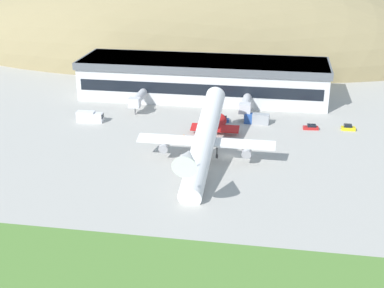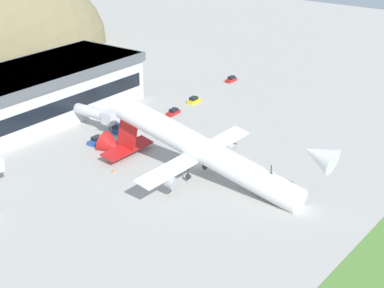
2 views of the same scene
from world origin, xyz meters
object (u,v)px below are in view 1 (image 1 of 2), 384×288
Objects in this scene: service_car_0 at (348,128)px; traffic_cone_0 at (184,135)px; service_car_2 at (222,119)px; box_truck at (90,117)px; jetway_0 at (138,99)px; fuel_truck at (257,119)px; service_car_3 at (311,127)px; terminal_building at (203,76)px; jetway_1 at (246,104)px; cargo_airplane at (205,139)px.

service_car_0 reaches higher than traffic_cone_0.
service_car_2 is 0.54× the size of box_truck.
jetway_0 is 21.28× the size of traffic_cone_0.
fuel_truck is at bearing 177.31° from service_car_0.
jetway_0 reaches higher than service_car_3.
service_car_3 reaches higher than traffic_cone_0.
service_car_2 is (-35.56, 1.08, -0.00)m from service_car_0.
terminal_building is at bearing 45.48° from box_truck.
jetway_0 is 3.20× the size of service_car_0.
terminal_building is at bearing 130.91° from jetway_1.
service_car_0 is at bearing 4.10° from box_truck.
jetway_1 is at bearing 78.32° from cargo_airplane.
box_truck reaches higher than service_car_2.
jetway_1 reaches higher than service_car_3.
jetway_0 is 25.95m from traffic_cone_0.
service_car_0 is at bearing 38.02° from cargo_airplane.
jetway_1 is at bearing -0.07° from jetway_0.
service_car_3 is at bearing -174.00° from service_car_0.
cargo_airplane reaches higher than service_car_2.
terminal_building is 139.78× the size of traffic_cone_0.
traffic_cone_0 is (-19.04, -13.25, -1.17)m from fuel_truck.
terminal_building is 1.48× the size of cargo_airplane.
cargo_airplane is (-7.23, -34.96, 1.95)m from jetway_1.
traffic_cone_0 is (-8.10, 16.42, -5.66)m from cargo_airplane.
fuel_truck is 12.48× the size of traffic_cone_0.
jetway_1 is 8.99m from service_car_2.
cargo_airplane reaches higher than jetway_1.
service_car_3 is (18.96, -7.56, -3.40)m from jetway_1.
service_car_3 is 15.44m from fuel_truck.
box_truck reaches higher than service_car_3.
jetway_1 is 1.71× the size of fuel_truck.
cargo_airplane reaches higher than service_car_0.
box_truck reaches higher than service_car_0.
jetway_1 is 20.69m from service_car_3.
box_truck is (-37.23, 23.20, -4.45)m from cargo_airplane.
cargo_airplane is at bearing -101.68° from jetway_1.
jetway_1 is at bearing 158.25° from service_car_3.
box_truck is (-63.42, -4.21, 0.90)m from service_car_3.
service_car_0 is at bearing -2.69° from fuel_truck.
service_car_0 is 0.53× the size of fuel_truck.
terminal_building reaches higher than service_car_0.
terminal_building is 19.27× the size of service_car_2.
jetway_1 is at bearing 125.02° from fuel_truck.
jetway_0 is at bearing 171.69° from service_car_3.
fuel_truck is (10.94, 29.67, -4.49)m from cargo_airplane.
terminal_building is 53.39m from cargo_airplane.
cargo_airplane is (25.83, -35.00, 1.95)m from jetway_0.
terminal_building reaches higher than jetway_0.
terminal_building reaches higher than box_truck.
service_car_0 is at bearing -12.53° from jetway_1.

